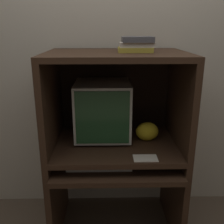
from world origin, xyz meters
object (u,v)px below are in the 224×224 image
(keyboard, at_px, (99,164))
(mouse, at_px, (139,164))
(book_stack, at_px, (137,44))
(crt_monitor, at_px, (103,110))
(snack_bag, at_px, (147,131))

(keyboard, distance_m, mouse, 0.27)
(keyboard, relative_size, mouse, 6.49)
(keyboard, distance_m, book_stack, 0.84)
(crt_monitor, xyz_separation_m, book_stack, (0.22, -0.12, 0.48))
(keyboard, height_order, book_stack, book_stack)
(keyboard, bearing_deg, book_stack, 29.56)
(keyboard, height_order, mouse, mouse)
(snack_bag, relative_size, book_stack, 0.71)
(crt_monitor, bearing_deg, book_stack, -28.08)
(book_stack, bearing_deg, crt_monitor, 151.92)
(snack_bag, bearing_deg, book_stack, -151.48)
(crt_monitor, bearing_deg, mouse, -47.59)
(crt_monitor, bearing_deg, snack_bag, -11.09)
(mouse, bearing_deg, keyboard, 177.27)
(crt_monitor, distance_m, snack_bag, 0.37)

